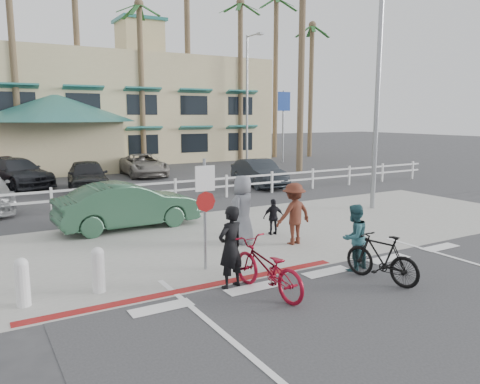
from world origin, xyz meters
TOP-DOWN VIEW (x-y plane):
  - ground at (0.00, 0.00)m, footprint 140.00×140.00m
  - bike_path at (0.00, -2.00)m, footprint 12.00×16.00m
  - sidewalk_plaza at (0.00, 4.50)m, footprint 22.00×7.00m
  - cross_street at (0.00, 8.50)m, footprint 40.00×5.00m
  - parking_lot at (0.00, 18.00)m, footprint 50.00×16.00m
  - curb_red at (-3.00, 1.20)m, footprint 7.00×0.25m
  - rail_fence at (0.50, 10.50)m, footprint 29.40×0.16m
  - building at (2.00, 31.00)m, footprint 28.00×16.00m
  - sign_post at (-2.30, 2.20)m, footprint 0.50×0.10m
  - bollard_0 at (-4.80, 2.00)m, footprint 0.26×0.26m
  - bollard_1 at (-6.20, 2.00)m, footprint 0.26×0.26m
  - streetlight_0 at (6.50, 5.50)m, footprint 0.60×2.00m
  - streetlight_1 at (12.00, 24.00)m, footprint 0.60×2.00m
  - info_sign at (14.00, 22.00)m, footprint 1.20×0.16m
  - palm_3 at (-4.00, 25.00)m, footprint 4.00×4.00m
  - palm_4 at (0.00, 26.00)m, footprint 4.00×4.00m
  - palm_5 at (4.00, 25.00)m, footprint 4.00×4.00m
  - palm_6 at (8.00, 26.00)m, footprint 4.00×4.00m
  - palm_7 at (12.00, 25.00)m, footprint 4.00×4.00m
  - palm_8 at (16.00, 26.00)m, footprint 4.00×4.00m
  - palm_9 at (19.00, 25.00)m, footprint 4.00×4.00m
  - palm_11 at (11.00, 16.00)m, footprint 4.00×4.00m
  - bike_red at (-1.91, 0.21)m, footprint 0.94×2.15m
  - rider_red at (-2.36, 0.89)m, footprint 0.72×0.57m
  - bike_black at (0.62, -0.44)m, footprint 0.85×1.83m
  - rider_black at (0.66, 0.45)m, footprint 0.86×0.73m
  - pedestrian_a at (0.80, 2.94)m, footprint 1.15×0.70m
  - pedestrian_child at (0.89, 4.06)m, footprint 0.69×0.41m
  - pedestrian_b at (-0.39, 3.72)m, footprint 1.12×1.03m
  - car_white_sedan at (-2.62, 7.12)m, footprint 4.51×1.74m
  - lot_car_2 at (-2.06, 15.30)m, footprint 2.37×4.56m
  - lot_car_3 at (5.79, 12.54)m, footprint 1.94×4.28m
  - lot_car_5 at (2.10, 19.47)m, footprint 2.49×4.82m
  - lot_car_6 at (-4.84, 18.51)m, footprint 3.65×5.33m

SIDE VIEW (x-z plane):
  - ground at x=0.00m, z-range 0.00..0.00m
  - parking_lot at x=0.00m, z-range 0.00..0.01m
  - bike_path at x=0.00m, z-range 0.00..0.01m
  - cross_street at x=0.00m, z-range 0.00..0.01m
  - sidewalk_plaza at x=0.00m, z-range 0.00..0.01m
  - curb_red at x=-3.00m, z-range 0.00..0.02m
  - bollard_0 at x=-4.80m, z-range 0.00..0.95m
  - bollard_1 at x=-6.20m, z-range 0.00..0.95m
  - rail_fence at x=0.50m, z-range 0.00..1.00m
  - bike_black at x=0.62m, z-range 0.00..1.06m
  - pedestrian_child at x=0.89m, z-range 0.00..1.10m
  - bike_red at x=-1.91m, z-range 0.00..1.10m
  - lot_car_5 at x=2.10m, z-range 0.00..1.30m
  - lot_car_3 at x=5.79m, z-range 0.00..1.36m
  - lot_car_6 at x=-4.84m, z-range 0.00..1.43m
  - car_white_sedan at x=-2.62m, z-range 0.00..1.46m
  - lot_car_2 at x=-2.06m, z-range 0.00..1.48m
  - rider_black at x=0.66m, z-range 0.00..1.55m
  - pedestrian_a at x=0.80m, z-range 0.00..1.73m
  - rider_red at x=-2.36m, z-range 0.00..1.74m
  - pedestrian_b at x=-0.39m, z-range 0.00..1.92m
  - sign_post at x=-2.30m, z-range 0.00..2.90m
  - info_sign at x=14.00m, z-range 0.00..5.60m
  - streetlight_0 at x=6.50m, z-range 0.00..9.00m
  - streetlight_1 at x=12.00m, z-range 0.00..9.50m
  - building at x=2.00m, z-range 0.00..11.30m
  - palm_5 at x=4.00m, z-range 0.00..13.00m
  - palm_9 at x=19.00m, z-range 0.00..13.00m
  - palm_3 at x=-4.00m, z-range 0.00..14.00m
  - palm_7 at x=12.00m, z-range 0.00..14.00m
  - palm_11 at x=11.00m, z-range 0.00..14.00m
  - palm_4 at x=0.00m, z-range 0.00..15.00m
  - palm_8 at x=16.00m, z-range 0.00..15.00m
  - palm_6 at x=8.00m, z-range 0.00..17.00m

